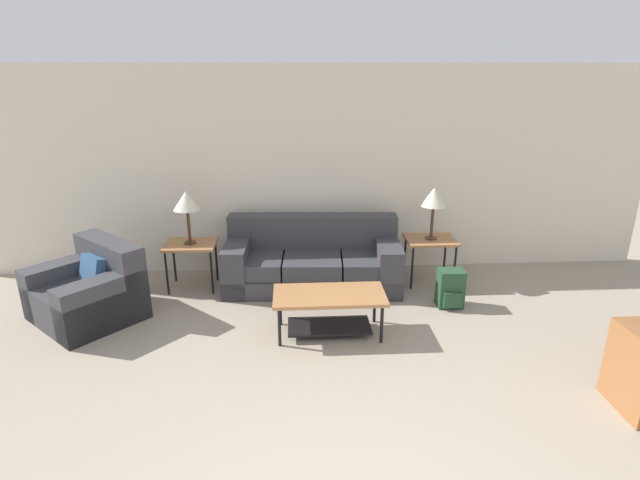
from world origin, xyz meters
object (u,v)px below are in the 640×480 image
(side_table_right, at_px, (430,243))
(backpack, at_px, (450,289))
(armchair, at_px, (89,292))
(coffee_table, at_px, (329,304))
(table_lamp_left, at_px, (187,202))
(table_lamp_right, at_px, (434,198))
(side_table_left, at_px, (191,248))
(couch, at_px, (313,262))

(side_table_right, relative_size, backpack, 1.39)
(armchair, xyz_separation_m, coffee_table, (2.52, -0.51, 0.03))
(coffee_table, bearing_deg, backpack, 20.84)
(coffee_table, bearing_deg, side_table_right, 42.38)
(coffee_table, height_order, side_table_right, side_table_right)
(armchair, relative_size, coffee_table, 1.24)
(table_lamp_left, relative_size, backpack, 1.47)
(side_table_right, relative_size, table_lamp_left, 0.94)
(table_lamp_right, height_order, backpack, table_lamp_right)
(armchair, height_order, side_table_right, armchair)
(armchair, relative_size, side_table_left, 2.28)
(side_table_left, distance_m, side_table_right, 2.90)
(coffee_table, xyz_separation_m, side_table_left, (-1.57, 1.22, 0.19))
(coffee_table, height_order, backpack, coffee_table)
(coffee_table, distance_m, side_table_left, 1.99)
(side_table_left, height_order, table_lamp_left, table_lamp_left)
(table_lamp_left, bearing_deg, couch, -0.44)
(couch, relative_size, side_table_left, 3.56)
(couch, xyz_separation_m, coffee_table, (0.11, -1.21, 0.03))
(side_table_left, bearing_deg, armchair, -143.43)
(side_table_right, xyz_separation_m, table_lamp_right, (0.00, 0.00, 0.57))
(couch, relative_size, armchair, 1.56)
(couch, xyz_separation_m, side_table_left, (-1.45, 0.01, 0.21))
(side_table_left, relative_size, backpack, 1.39)
(couch, height_order, side_table_right, couch)
(side_table_left, xyz_separation_m, side_table_right, (2.90, 0.00, 0.00))
(coffee_table, distance_m, backpack, 1.50)
(side_table_right, relative_size, table_lamp_right, 0.94)
(armchair, bearing_deg, coffee_table, -11.46)
(table_lamp_left, bearing_deg, side_table_left, 0.00)
(couch, height_order, table_lamp_left, table_lamp_left)
(couch, height_order, side_table_left, couch)
(side_table_left, xyz_separation_m, table_lamp_right, (2.90, 0.00, 0.57))
(couch, xyz_separation_m, table_lamp_left, (-1.45, 0.01, 0.78))
(side_table_left, relative_size, table_lamp_right, 0.94)
(coffee_table, bearing_deg, table_lamp_left, 142.15)
(couch, bearing_deg, side_table_left, 179.56)
(side_table_left, height_order, backpack, side_table_left)
(coffee_table, distance_m, table_lamp_left, 2.12)
(coffee_table, bearing_deg, armchair, 168.54)
(couch, bearing_deg, coffee_table, -84.63)
(backpack, bearing_deg, couch, 155.91)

